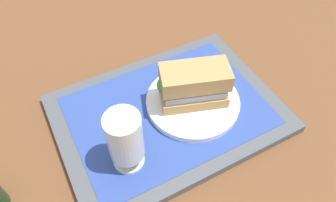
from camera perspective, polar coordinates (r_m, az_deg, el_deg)
ground_plane at (r=0.66m, az=0.00°, el=-2.76°), size 3.00×3.00×0.00m
tray at (r=0.65m, az=0.00°, el=-2.24°), size 0.44×0.32×0.02m
placemat at (r=0.64m, az=0.00°, el=-1.67°), size 0.38×0.27×0.00m
plate at (r=0.65m, az=4.45°, el=-0.13°), size 0.19×0.19×0.01m
sandwich at (r=0.61m, az=4.42°, el=2.82°), size 0.14×0.10×0.08m
beer_glass at (r=0.52m, az=-7.69°, el=-6.92°), size 0.06×0.06×0.12m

